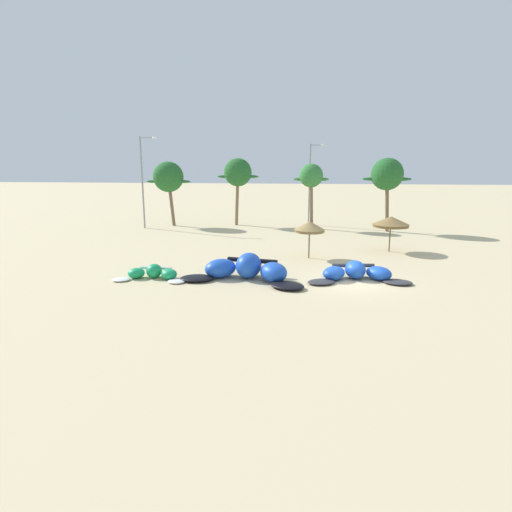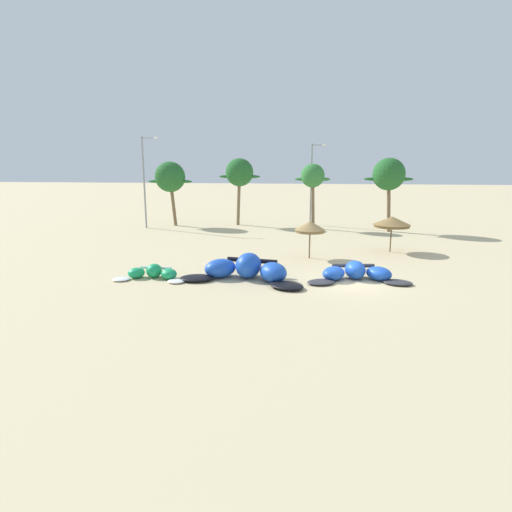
{
  "view_description": "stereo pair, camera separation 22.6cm",
  "coord_description": "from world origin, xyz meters",
  "px_view_note": "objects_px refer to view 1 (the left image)",
  "views": [
    {
      "loc": [
        -2.65,
        -25.0,
        6.88
      ],
      "look_at": [
        -6.03,
        2.0,
        1.0
      ],
      "focal_mm": 29.91,
      "sensor_mm": 36.0,
      "label": 1
    },
    {
      "loc": [
        -2.42,
        -24.97,
        6.88
      ],
      "look_at": [
        -6.03,
        2.0,
        1.0
      ],
      "focal_mm": 29.91,
      "sensor_mm": 36.0,
      "label": 2
    }
  ],
  "objects_px": {
    "kite_left_of_center": "(356,273)",
    "lamppost_west_center": "(311,180)",
    "beach_umbrella_middle": "(391,222)",
    "palm_center_left": "(387,175)",
    "lamppost_west": "(143,178)",
    "kite_far_left": "(153,273)",
    "beach_umbrella_near_van": "(310,227)",
    "palm_leftmost": "(168,177)",
    "palm_left_of_gap": "(311,177)",
    "palm_left": "(238,173)",
    "kite_left": "(247,270)"
  },
  "relations": [
    {
      "from": "kite_left_of_center",
      "to": "lamppost_west_center",
      "type": "bearing_deg",
      "value": 96.86
    },
    {
      "from": "beach_umbrella_middle",
      "to": "palm_center_left",
      "type": "bearing_deg",
      "value": 82.99
    },
    {
      "from": "palm_center_left",
      "to": "lamppost_west",
      "type": "xyz_separation_m",
      "value": [
        -25.54,
        -0.8,
        -0.37
      ]
    },
    {
      "from": "kite_far_left",
      "to": "lamppost_west_center",
      "type": "height_order",
      "value": "lamppost_west_center"
    },
    {
      "from": "beach_umbrella_near_van",
      "to": "lamppost_west_center",
      "type": "xyz_separation_m",
      "value": [
        0.03,
        17.94,
        2.72
      ]
    },
    {
      "from": "palm_leftmost",
      "to": "lamppost_west",
      "type": "xyz_separation_m",
      "value": [
        -2.02,
        -2.22,
        0.01
      ]
    },
    {
      "from": "kite_far_left",
      "to": "palm_left_of_gap",
      "type": "distance_m",
      "value": 24.77
    },
    {
      "from": "beach_umbrella_middle",
      "to": "kite_left_of_center",
      "type": "bearing_deg",
      "value": -111.27
    },
    {
      "from": "palm_leftmost",
      "to": "palm_left",
      "type": "relative_size",
      "value": 0.95
    },
    {
      "from": "kite_far_left",
      "to": "lamppost_west_center",
      "type": "xyz_separation_m",
      "value": [
        9.5,
        25.03,
        4.75
      ]
    },
    {
      "from": "beach_umbrella_near_van",
      "to": "kite_left_of_center",
      "type": "bearing_deg",
      "value": -63.53
    },
    {
      "from": "beach_umbrella_near_van",
      "to": "beach_umbrella_middle",
      "type": "height_order",
      "value": "beach_umbrella_middle"
    },
    {
      "from": "beach_umbrella_middle",
      "to": "palm_left_of_gap",
      "type": "relative_size",
      "value": 0.42
    },
    {
      "from": "kite_far_left",
      "to": "palm_center_left",
      "type": "distance_m",
      "value": 27.77
    },
    {
      "from": "kite_left",
      "to": "kite_left_of_center",
      "type": "xyz_separation_m",
      "value": [
        6.61,
        0.76,
        -0.17
      ]
    },
    {
      "from": "beach_umbrella_middle",
      "to": "palm_leftmost",
      "type": "distance_m",
      "value": 25.51
    },
    {
      "from": "beach_umbrella_middle",
      "to": "lamppost_west_center",
      "type": "distance_m",
      "value": 16.24
    },
    {
      "from": "beach_umbrella_near_van",
      "to": "lamppost_west",
      "type": "height_order",
      "value": "lamppost_west"
    },
    {
      "from": "kite_left_of_center",
      "to": "beach_umbrella_near_van",
      "type": "xyz_separation_m",
      "value": [
        -2.88,
        5.78,
        1.94
      ]
    },
    {
      "from": "lamppost_west_center",
      "to": "kite_left",
      "type": "bearing_deg",
      "value": -98.73
    },
    {
      "from": "kite_left_of_center",
      "to": "lamppost_west",
      "type": "bearing_deg",
      "value": 137.44
    },
    {
      "from": "beach_umbrella_middle",
      "to": "kite_left",
      "type": "bearing_deg",
      "value": -135.99
    },
    {
      "from": "palm_left",
      "to": "palm_center_left",
      "type": "relative_size",
      "value": 1.0
    },
    {
      "from": "palm_left",
      "to": "lamppost_west",
      "type": "distance_m",
      "value": 10.35
    },
    {
      "from": "beach_umbrella_near_van",
      "to": "palm_center_left",
      "type": "distance_m",
      "value": 16.37
    },
    {
      "from": "beach_umbrella_middle",
      "to": "palm_left",
      "type": "distance_m",
      "value": 20.25
    },
    {
      "from": "kite_far_left",
      "to": "palm_left_of_gap",
      "type": "relative_size",
      "value": 0.68
    },
    {
      "from": "kite_far_left",
      "to": "kite_left",
      "type": "xyz_separation_m",
      "value": [
        5.74,
        0.55,
        0.26
      ]
    },
    {
      "from": "palm_left",
      "to": "lamppost_west_center",
      "type": "height_order",
      "value": "lamppost_west_center"
    },
    {
      "from": "kite_far_left",
      "to": "palm_left",
      "type": "xyz_separation_m",
      "value": [
        1.32,
        23.98,
        5.56
      ]
    },
    {
      "from": "lamppost_west",
      "to": "palm_center_left",
      "type": "bearing_deg",
      "value": 1.79
    },
    {
      "from": "kite_left",
      "to": "palm_left",
      "type": "xyz_separation_m",
      "value": [
        -4.42,
        23.43,
        5.29
      ]
    },
    {
      "from": "palm_left_of_gap",
      "to": "palm_center_left",
      "type": "bearing_deg",
      "value": -8.49
    },
    {
      "from": "kite_left",
      "to": "palm_left",
      "type": "distance_m",
      "value": 24.43
    },
    {
      "from": "kite_left",
      "to": "beach_umbrella_near_van",
      "type": "bearing_deg",
      "value": 60.29
    },
    {
      "from": "palm_left_of_gap",
      "to": "lamppost_west_center",
      "type": "relative_size",
      "value": 0.76
    },
    {
      "from": "palm_left",
      "to": "kite_left_of_center",
      "type": "bearing_deg",
      "value": -64.05
    },
    {
      "from": "lamppost_west_center",
      "to": "palm_leftmost",
      "type": "bearing_deg",
      "value": -171.06
    },
    {
      "from": "palm_leftmost",
      "to": "kite_left_of_center",
      "type": "bearing_deg",
      "value": -48.65
    },
    {
      "from": "beach_umbrella_near_van",
      "to": "kite_left",
      "type": "bearing_deg",
      "value": -119.71
    },
    {
      "from": "palm_left_of_gap",
      "to": "palm_center_left",
      "type": "xyz_separation_m",
      "value": [
        7.66,
        -1.14,
        0.26
      ]
    },
    {
      "from": "kite_left",
      "to": "beach_umbrella_middle",
      "type": "height_order",
      "value": "beach_umbrella_middle"
    },
    {
      "from": "palm_leftmost",
      "to": "beach_umbrella_near_van",
      "type": "bearing_deg",
      "value": -44.34
    },
    {
      "from": "beach_umbrella_middle",
      "to": "kite_far_left",
      "type": "bearing_deg",
      "value": -146.93
    },
    {
      "from": "kite_far_left",
      "to": "beach_umbrella_middle",
      "type": "distance_m",
      "value": 19.04
    },
    {
      "from": "palm_leftmost",
      "to": "lamppost_west",
      "type": "relative_size",
      "value": 0.74
    },
    {
      "from": "beach_umbrella_middle",
      "to": "palm_left_of_gap",
      "type": "bearing_deg",
      "value": 117.96
    },
    {
      "from": "kite_left_of_center",
      "to": "palm_left_of_gap",
      "type": "relative_size",
      "value": 0.93
    },
    {
      "from": "kite_left",
      "to": "lamppost_west_center",
      "type": "relative_size",
      "value": 0.87
    },
    {
      "from": "kite_far_left",
      "to": "palm_left",
      "type": "relative_size",
      "value": 0.63
    }
  ]
}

